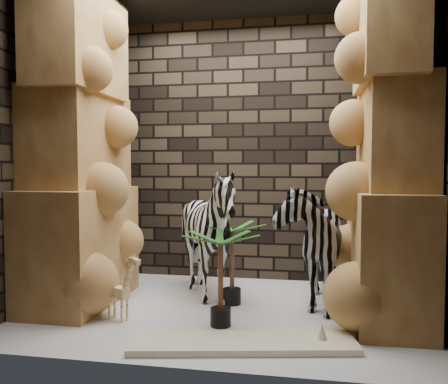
% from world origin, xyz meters
% --- Properties ---
extents(floor, '(3.50, 3.50, 0.00)m').
position_xyz_m(floor, '(0.00, 0.00, 0.00)').
color(floor, silver).
rests_on(floor, ground).
extents(wall_back, '(3.50, 0.00, 3.50)m').
position_xyz_m(wall_back, '(0.00, 1.25, 1.50)').
color(wall_back, black).
rests_on(wall_back, ground).
extents(wall_front, '(3.50, 0.00, 3.50)m').
position_xyz_m(wall_front, '(0.00, -1.25, 1.50)').
color(wall_front, black).
rests_on(wall_front, ground).
extents(wall_left, '(0.00, 3.00, 3.00)m').
position_xyz_m(wall_left, '(-1.75, 0.00, 1.50)').
color(wall_left, black).
rests_on(wall_left, ground).
extents(wall_right, '(0.00, 3.00, 3.00)m').
position_xyz_m(wall_right, '(1.75, 0.00, 1.50)').
color(wall_right, black).
rests_on(wall_right, ground).
extents(rock_pillar_left, '(0.68, 1.30, 3.00)m').
position_xyz_m(rock_pillar_left, '(-1.40, 0.00, 1.50)').
color(rock_pillar_left, tan).
rests_on(rock_pillar_left, floor).
extents(rock_pillar_right, '(0.58, 1.25, 3.00)m').
position_xyz_m(rock_pillar_right, '(1.42, 0.00, 1.50)').
color(rock_pillar_right, tan).
rests_on(rock_pillar_right, floor).
extents(zebra_right, '(0.65, 1.16, 1.36)m').
position_xyz_m(zebra_right, '(0.78, 0.37, 0.68)').
color(zebra_right, white).
rests_on(zebra_right, floor).
extents(zebra_left, '(1.32, 1.49, 1.15)m').
position_xyz_m(zebra_left, '(-0.19, 0.30, 0.58)').
color(zebra_left, white).
rests_on(zebra_left, floor).
extents(giraffe_toy, '(0.32, 0.22, 0.60)m').
position_xyz_m(giraffe_toy, '(-0.84, -0.42, 0.30)').
color(giraffe_toy, '#FFDE9B').
rests_on(giraffe_toy, floor).
extents(palm_front, '(0.36, 0.36, 0.80)m').
position_xyz_m(palm_front, '(0.04, 0.21, 0.40)').
color(palm_front, '#0F480E').
rests_on(palm_front, floor).
extents(palm_back, '(0.36, 0.36, 0.78)m').
position_xyz_m(palm_back, '(0.05, -0.41, 0.39)').
color(palm_back, '#0F480E').
rests_on(palm_back, floor).
extents(surfboard, '(1.68, 0.71, 0.05)m').
position_xyz_m(surfboard, '(0.30, -0.81, 0.03)').
color(surfboard, '#FFF5CD').
rests_on(surfboard, floor).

